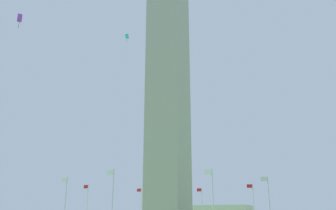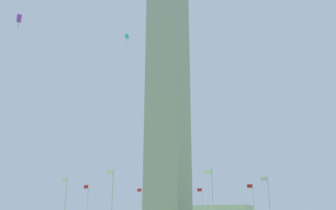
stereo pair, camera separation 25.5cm
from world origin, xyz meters
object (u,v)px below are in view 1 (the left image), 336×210
(flagpole_ne, at_px, (65,203))
(flagpole_n, at_px, (87,206))
(flagpole_s, at_px, (269,203))
(kite_purple_box, at_px, (20,18))
(obelisk_monument, at_px, (168,72))
(flagpole_e, at_px, (112,200))
(kite_cyan_box, at_px, (127,36))
(flagpole_se, at_px, (213,200))
(flagpole_sw, at_px, (254,206))
(flagpole_w, at_px, (202,207))
(flagpole_nw, at_px, (141,207))

(flagpole_ne, bearing_deg, flagpole_n, -67.50)
(flagpole_s, bearing_deg, kite_purple_box, 52.59)
(obelisk_monument, xyz_separation_m, flagpole_s, (-16.67, 0.00, -24.09))
(obelisk_monument, distance_m, flagpole_n, 29.35)
(flagpole_ne, distance_m, flagpole_e, 12.80)
(flagpole_s, height_order, kite_purple_box, kite_purple_box)
(obelisk_monument, height_order, kite_cyan_box, obelisk_monument)
(flagpole_e, bearing_deg, flagpole_se, -157.50)
(flagpole_ne, relative_size, flagpole_sw, 1.00)
(flagpole_w, bearing_deg, flagpole_s, 135.00)
(flagpole_s, relative_size, flagpole_w, 1.00)
(flagpole_sw, bearing_deg, flagpole_s, 112.50)
(flagpole_ne, xyz_separation_m, flagpole_nw, (-0.00, -23.65, 0.00))
(kite_purple_box, xyz_separation_m, kite_cyan_box, (-1.37, -22.07, 8.00))
(obelisk_monument, relative_size, kite_purple_box, 30.41)
(flagpole_se, distance_m, flagpole_s, 12.80)
(flagpole_sw, height_order, kite_purple_box, kite_purple_box)
(flagpole_se, relative_size, flagpole_nw, 1.00)
(flagpole_se, relative_size, flagpole_sw, 1.00)
(flagpole_ne, xyz_separation_m, flagpole_sw, (-23.65, -23.65, 0.00))
(flagpole_se, xyz_separation_m, flagpole_sw, (-0.00, -23.65, 0.00))
(flagpole_s, distance_m, kite_cyan_box, 36.70)
(obelisk_monument, distance_m, flagpole_w, 29.32)
(obelisk_monument, xyz_separation_m, flagpole_sw, (-11.77, -11.82, -24.09))
(flagpole_e, bearing_deg, obelisk_monument, -90.19)
(flagpole_n, relative_size, flagpole_s, 1.00)
(kite_cyan_box, bearing_deg, flagpole_sw, -130.23)
(obelisk_monument, relative_size, flagpole_w, 6.59)
(flagpole_e, xyz_separation_m, flagpole_s, (-16.72, -16.72, 0.00))
(flagpole_ne, distance_m, flagpole_sw, 33.45)
(flagpole_sw, height_order, flagpole_w, same)
(flagpole_ne, relative_size, flagpole_se, 1.00)
(obelisk_monument, relative_size, flagpole_se, 6.59)
(obelisk_monument, bearing_deg, flagpole_w, -89.81)
(flagpole_sw, distance_m, kite_cyan_box, 38.48)
(flagpole_n, distance_m, flagpole_sw, 30.90)
(kite_purple_box, height_order, kite_cyan_box, kite_cyan_box)
(kite_purple_box, bearing_deg, flagpole_n, -69.95)
(flagpole_se, distance_m, kite_purple_box, 32.71)
(flagpole_n, relative_size, flagpole_w, 1.00)
(flagpole_e, relative_size, flagpole_sw, 1.00)
(flagpole_nw, bearing_deg, flagpole_se, 135.00)
(flagpole_se, relative_size, flagpole_w, 1.00)
(flagpole_n, relative_size, flagpole_nw, 1.00)
(flagpole_s, relative_size, flagpole_sw, 1.00)
(flagpole_e, height_order, flagpole_s, same)
(flagpole_n, height_order, flagpole_se, same)
(flagpole_ne, distance_m, kite_purple_box, 28.10)
(flagpole_ne, distance_m, flagpole_se, 23.65)
(flagpole_ne, xyz_separation_m, kite_purple_box, (-5.90, 17.78, 20.95))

